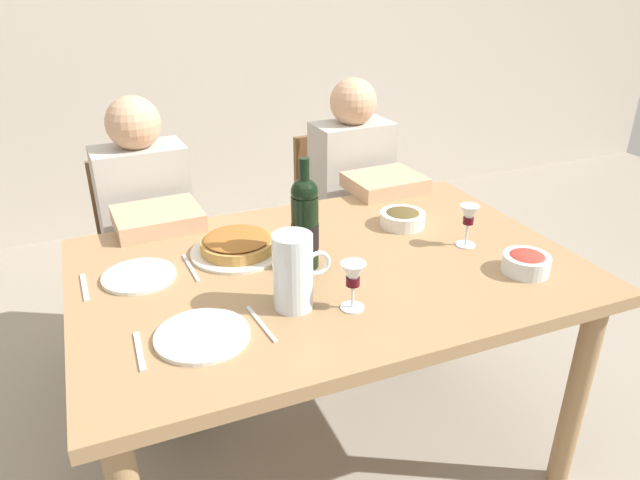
{
  "coord_description": "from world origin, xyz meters",
  "views": [
    {
      "loc": [
        -0.62,
        -1.43,
        1.59
      ],
      "look_at": [
        -0.02,
        0.01,
        0.84
      ],
      "focal_mm": 32.54,
      "sensor_mm": 36.0,
      "label": 1
    }
  ],
  "objects_px": {
    "wine_glass_right_diner": "(469,217)",
    "chair_right": "(339,214)",
    "olive_bowl": "(402,218)",
    "diner_right": "(363,208)",
    "diner_left": "(154,244)",
    "baked_tart": "(237,245)",
    "dining_table": "(328,291)",
    "dinner_plate_right_setting": "(139,276)",
    "wine_bottle": "(305,223)",
    "water_pitcher": "(293,276)",
    "chair_left": "(147,248)",
    "dinner_plate_left_setting": "(202,336)",
    "salad_bowl": "(526,262)",
    "wine_glass_left_diner": "(353,277)"
  },
  "relations": [
    {
      "from": "wine_glass_right_diner",
      "to": "chair_right",
      "type": "bearing_deg",
      "value": 91.14
    },
    {
      "from": "olive_bowl",
      "to": "diner_right",
      "type": "bearing_deg",
      "value": 78.41
    },
    {
      "from": "diner_left",
      "to": "baked_tart",
      "type": "bearing_deg",
      "value": 110.83
    },
    {
      "from": "dining_table",
      "to": "diner_right",
      "type": "height_order",
      "value": "diner_right"
    },
    {
      "from": "olive_bowl",
      "to": "dinner_plate_right_setting",
      "type": "bearing_deg",
      "value": -177.83
    },
    {
      "from": "dinner_plate_right_setting",
      "to": "wine_bottle",
      "type": "bearing_deg",
      "value": -13.65
    },
    {
      "from": "water_pitcher",
      "to": "chair_left",
      "type": "xyz_separation_m",
      "value": [
        -0.28,
        1.07,
        -0.36
      ]
    },
    {
      "from": "baked_tart",
      "to": "chair_right",
      "type": "xyz_separation_m",
      "value": [
        0.68,
        0.72,
        -0.29
      ]
    },
    {
      "from": "dinner_plate_left_setting",
      "to": "diner_right",
      "type": "distance_m",
      "value": 1.28
    },
    {
      "from": "dinner_plate_left_setting",
      "to": "dinner_plate_right_setting",
      "type": "relative_size",
      "value": 1.11
    },
    {
      "from": "water_pitcher",
      "to": "diner_left",
      "type": "relative_size",
      "value": 0.18
    },
    {
      "from": "wine_bottle",
      "to": "olive_bowl",
      "type": "xyz_separation_m",
      "value": [
        0.42,
        0.15,
        -0.11
      ]
    },
    {
      "from": "water_pitcher",
      "to": "baked_tart",
      "type": "relative_size",
      "value": 0.71
    },
    {
      "from": "chair_left",
      "to": "olive_bowl",
      "type": "bearing_deg",
      "value": 135.13
    },
    {
      "from": "water_pitcher",
      "to": "baked_tart",
      "type": "bearing_deg",
      "value": 98.57
    },
    {
      "from": "dinner_plate_right_setting",
      "to": "diner_right",
      "type": "distance_m",
      "value": 1.14
    },
    {
      "from": "water_pitcher",
      "to": "chair_right",
      "type": "relative_size",
      "value": 0.24
    },
    {
      "from": "baked_tart",
      "to": "chair_left",
      "type": "xyz_separation_m",
      "value": [
        -0.22,
        0.71,
        -0.29
      ]
    },
    {
      "from": "salad_bowl",
      "to": "chair_right",
      "type": "xyz_separation_m",
      "value": [
        -0.07,
        1.17,
        -0.3
      ]
    },
    {
      "from": "wine_glass_left_diner",
      "to": "diner_left",
      "type": "relative_size",
      "value": 0.12
    },
    {
      "from": "wine_glass_left_diner",
      "to": "diner_left",
      "type": "bearing_deg",
      "value": 114.1
    },
    {
      "from": "chair_left",
      "to": "chair_right",
      "type": "xyz_separation_m",
      "value": [
        0.9,
        0.02,
        0.0
      ]
    },
    {
      "from": "olive_bowl",
      "to": "wine_glass_right_diner",
      "type": "height_order",
      "value": "wine_glass_right_diner"
    },
    {
      "from": "dining_table",
      "to": "dinner_plate_right_setting",
      "type": "bearing_deg",
      "value": 166.01
    },
    {
      "from": "diner_left",
      "to": "dining_table",
      "type": "bearing_deg",
      "value": 121.02
    },
    {
      "from": "chair_right",
      "to": "water_pitcher",
      "type": "bearing_deg",
      "value": 57.18
    },
    {
      "from": "olive_bowl",
      "to": "diner_left",
      "type": "relative_size",
      "value": 0.13
    },
    {
      "from": "chair_right",
      "to": "olive_bowl",
      "type": "bearing_deg",
      "value": 79.88
    },
    {
      "from": "dinner_plate_right_setting",
      "to": "olive_bowl",
      "type": "bearing_deg",
      "value": 2.17
    },
    {
      "from": "dining_table",
      "to": "olive_bowl",
      "type": "xyz_separation_m",
      "value": [
        0.35,
        0.17,
        0.12
      ]
    },
    {
      "from": "diner_right",
      "to": "olive_bowl",
      "type": "bearing_deg",
      "value": 75.44
    },
    {
      "from": "water_pitcher",
      "to": "chair_right",
      "type": "height_order",
      "value": "water_pitcher"
    },
    {
      "from": "dinner_plate_left_setting",
      "to": "diner_right",
      "type": "bearing_deg",
      "value": 45.27
    },
    {
      "from": "wine_bottle",
      "to": "diner_right",
      "type": "height_order",
      "value": "diner_right"
    },
    {
      "from": "olive_bowl",
      "to": "chair_right",
      "type": "height_order",
      "value": "chair_right"
    },
    {
      "from": "wine_glass_left_diner",
      "to": "wine_bottle",
      "type": "bearing_deg",
      "value": 95.96
    },
    {
      "from": "diner_left",
      "to": "diner_right",
      "type": "relative_size",
      "value": 1.0
    },
    {
      "from": "chair_left",
      "to": "diner_right",
      "type": "distance_m",
      "value": 0.94
    },
    {
      "from": "baked_tart",
      "to": "diner_right",
      "type": "distance_m",
      "value": 0.86
    },
    {
      "from": "olive_bowl",
      "to": "wine_glass_left_diner",
      "type": "relative_size",
      "value": 1.16
    },
    {
      "from": "olive_bowl",
      "to": "wine_glass_left_diner",
      "type": "distance_m",
      "value": 0.58
    },
    {
      "from": "olive_bowl",
      "to": "chair_right",
      "type": "distance_m",
      "value": 0.8
    },
    {
      "from": "salad_bowl",
      "to": "chair_left",
      "type": "bearing_deg",
      "value": 130.12
    },
    {
      "from": "baked_tart",
      "to": "olive_bowl",
      "type": "relative_size",
      "value": 1.9
    },
    {
      "from": "wine_glass_right_diner",
      "to": "dinner_plate_right_setting",
      "type": "xyz_separation_m",
      "value": [
        -1.01,
        0.18,
        -0.09
      ]
    },
    {
      "from": "salad_bowl",
      "to": "diner_left",
      "type": "xyz_separation_m",
      "value": [
        -0.96,
        0.92,
        -0.18
      ]
    },
    {
      "from": "dinner_plate_left_setting",
      "to": "dinner_plate_right_setting",
      "type": "distance_m",
      "value": 0.38
    },
    {
      "from": "wine_bottle",
      "to": "diner_left",
      "type": "relative_size",
      "value": 0.29
    },
    {
      "from": "water_pitcher",
      "to": "diner_right",
      "type": "xyz_separation_m",
      "value": [
        0.63,
        0.85,
        -0.24
      ]
    },
    {
      "from": "wine_bottle",
      "to": "dinner_plate_left_setting",
      "type": "relative_size",
      "value": 1.45
    }
  ]
}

